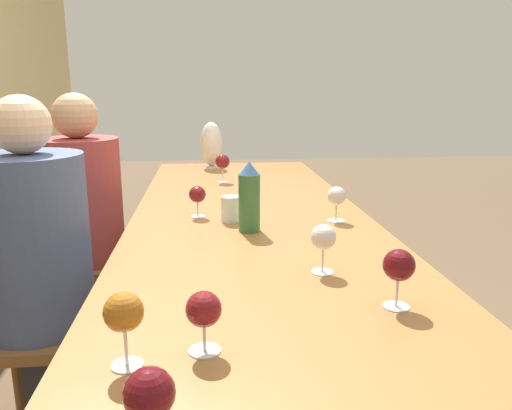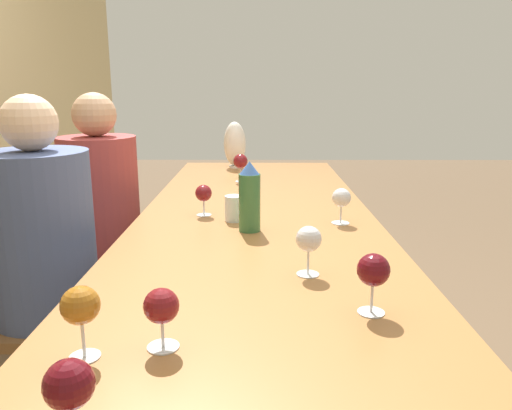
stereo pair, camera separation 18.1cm
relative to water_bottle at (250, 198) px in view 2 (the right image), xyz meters
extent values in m
plane|color=brown|center=(0.11, -0.02, -0.91)|extent=(14.00, 14.00, 0.00)
cube|color=#936033|center=(0.11, -0.02, -0.15)|extent=(3.10, 0.97, 0.04)
cylinder|color=#936033|center=(1.56, -0.41, -0.54)|extent=(0.07, 0.07, 0.74)
cylinder|color=#936033|center=(1.56, 0.36, -0.54)|extent=(0.07, 0.07, 0.74)
cylinder|color=#336638|center=(0.00, 0.00, -0.02)|extent=(0.08, 0.08, 0.21)
cone|color=#33599E|center=(0.00, 0.00, 0.11)|extent=(0.07, 0.07, 0.05)
cylinder|color=silver|center=(0.14, 0.06, -0.08)|extent=(0.08, 0.08, 0.10)
cylinder|color=silver|center=(1.45, 0.12, -0.12)|extent=(0.08, 0.08, 0.01)
ellipsoid|color=silver|center=(1.45, 0.12, 0.03)|extent=(0.14, 0.14, 0.28)
sphere|color=#510C14|center=(-1.15, 0.24, -0.01)|extent=(0.07, 0.07, 0.07)
cylinder|color=silver|center=(-0.68, -0.30, -0.12)|extent=(0.06, 0.06, 0.00)
cylinder|color=silver|center=(-0.68, -0.30, -0.09)|extent=(0.01, 0.01, 0.07)
sphere|color=#510C14|center=(-0.68, -0.30, -0.02)|extent=(0.08, 0.08, 0.08)
cylinder|color=silver|center=(-0.88, 0.31, -0.12)|extent=(0.06, 0.06, 0.00)
cylinder|color=silver|center=(-0.88, 0.31, -0.08)|extent=(0.01, 0.01, 0.08)
sphere|color=#995B19|center=(-0.88, 0.31, -0.01)|extent=(0.08, 0.08, 0.08)
cylinder|color=silver|center=(0.96, 0.07, -0.12)|extent=(0.06, 0.06, 0.00)
cylinder|color=silver|center=(0.96, 0.07, -0.08)|extent=(0.01, 0.01, 0.08)
sphere|color=maroon|center=(0.96, 0.07, -0.01)|extent=(0.08, 0.08, 0.08)
cylinder|color=silver|center=(0.10, -0.35, -0.12)|extent=(0.07, 0.07, 0.00)
cylinder|color=silver|center=(0.10, -0.35, -0.09)|extent=(0.01, 0.01, 0.07)
sphere|color=silver|center=(0.10, -0.35, -0.02)|extent=(0.07, 0.07, 0.07)
cylinder|color=silver|center=(0.22, 0.19, -0.12)|extent=(0.06, 0.06, 0.00)
cylinder|color=silver|center=(0.22, 0.19, -0.09)|extent=(0.01, 0.01, 0.06)
sphere|color=maroon|center=(0.22, 0.19, -0.03)|extent=(0.07, 0.07, 0.07)
cylinder|color=silver|center=(-0.44, -0.17, -0.12)|extent=(0.06, 0.06, 0.00)
cylinder|color=silver|center=(-0.44, -0.17, -0.09)|extent=(0.01, 0.01, 0.07)
sphere|color=silver|center=(-0.44, -0.17, -0.02)|extent=(0.07, 0.07, 0.07)
cylinder|color=silver|center=(-0.84, 0.16, -0.12)|extent=(0.07, 0.07, 0.00)
cylinder|color=silver|center=(-0.84, 0.16, -0.09)|extent=(0.01, 0.01, 0.06)
sphere|color=maroon|center=(-0.84, 0.16, -0.03)|extent=(0.07, 0.07, 0.07)
cube|color=brown|center=(-0.06, 0.75, -0.46)|extent=(0.44, 0.44, 0.04)
cylinder|color=brown|center=(-0.25, 0.56, -0.69)|extent=(0.04, 0.04, 0.43)
cylinder|color=brown|center=(0.13, 0.56, -0.69)|extent=(0.04, 0.04, 0.43)
cylinder|color=brown|center=(0.13, 0.94, -0.69)|extent=(0.04, 0.04, 0.43)
cube|color=brown|center=(0.64, 0.75, -0.46)|extent=(0.44, 0.44, 0.04)
cube|color=brown|center=(0.64, 0.95, -0.19)|extent=(0.40, 0.03, 0.50)
cylinder|color=brown|center=(0.45, 0.56, -0.69)|extent=(0.04, 0.04, 0.43)
cylinder|color=brown|center=(0.83, 0.56, -0.69)|extent=(0.04, 0.04, 0.43)
cylinder|color=brown|center=(0.45, 0.94, -0.69)|extent=(0.04, 0.04, 0.43)
cylinder|color=brown|center=(0.83, 0.94, -0.69)|extent=(0.04, 0.04, 0.43)
cube|color=#2D2D38|center=(-0.06, 0.69, -0.67)|extent=(0.28, 0.21, 0.47)
cylinder|color=#475684|center=(-0.06, 0.75, -0.13)|extent=(0.38, 0.38, 0.61)
sphere|color=beige|center=(-0.06, 0.75, 0.27)|extent=(0.19, 0.19, 0.19)
cube|color=#2D2D38|center=(0.64, 0.69, -0.67)|extent=(0.28, 0.21, 0.47)
cylinder|color=#993838|center=(0.64, 0.75, -0.14)|extent=(0.38, 0.38, 0.59)
sphere|color=tan|center=(0.64, 0.75, 0.26)|extent=(0.21, 0.21, 0.21)
camera|label=1|loc=(-1.76, 0.15, 0.40)|focal=35.00mm
camera|label=2|loc=(-1.77, -0.03, 0.40)|focal=35.00mm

